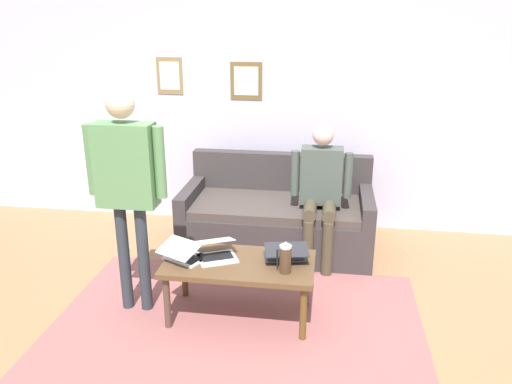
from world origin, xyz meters
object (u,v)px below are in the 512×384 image
at_px(laptop_center, 286,254).
at_px(french_press, 285,259).
at_px(coffee_table, 239,268).
at_px(couch, 277,218).
at_px(person_seated, 321,187).
at_px(person_standing, 127,176).
at_px(laptop_right, 184,254).
at_px(laptop_left, 216,252).

relative_size(laptop_center, french_press, 1.56).
height_order(coffee_table, laptop_center, laptop_center).
distance_m(couch, french_press, 1.42).
bearing_deg(laptop_center, person_seated, -103.14).
distance_m(coffee_table, person_standing, 1.07).
height_order(couch, coffee_table, couch).
xyz_separation_m(couch, laptop_center, (-0.19, 1.19, 0.20)).
relative_size(laptop_right, person_seated, 0.31).
bearing_deg(couch, french_press, 98.42).
bearing_deg(laptop_left, laptop_center, -175.54).
bearing_deg(couch, laptop_right, 66.54).
relative_size(laptop_left, french_press, 1.64).
bearing_deg(person_standing, person_seated, -142.76).
height_order(couch, french_press, couch).
bearing_deg(person_seated, laptop_center, 76.86).
distance_m(coffee_table, person_seated, 1.23).
xyz_separation_m(laptop_left, french_press, (-0.53, 0.16, 0.06)).
distance_m(couch, laptop_left, 1.29).
bearing_deg(couch, person_seated, 151.29).
xyz_separation_m(laptop_center, person_standing, (1.16, 0.09, 0.59)).
bearing_deg(person_seated, person_standing, 37.24).
bearing_deg(person_seated, french_press, 79.76).
bearing_deg(person_standing, coffee_table, -179.77).
xyz_separation_m(laptop_right, french_press, (-0.77, 0.09, 0.06)).
relative_size(coffee_table, laptop_right, 2.83).
distance_m(laptop_left, person_standing, 0.87).
xyz_separation_m(coffee_table, laptop_right, (0.42, 0.02, 0.10)).
relative_size(laptop_left, person_standing, 0.23).
distance_m(couch, coffee_table, 1.28).
relative_size(laptop_center, person_seated, 0.29).
bearing_deg(coffee_table, person_seated, -118.19).
relative_size(coffee_table, person_seated, 0.87).
relative_size(couch, person_seated, 1.41).
distance_m(couch, laptop_right, 1.43).
xyz_separation_m(couch, coffee_table, (0.15, 1.27, 0.10)).
distance_m(laptop_left, laptop_right, 0.24).
relative_size(laptop_left, laptop_center, 1.06).
height_order(laptop_left, laptop_right, same).
relative_size(laptop_left, laptop_right, 0.99).
distance_m(person_standing, person_seated, 1.77).
bearing_deg(french_press, coffee_table, -17.40).
relative_size(couch, coffee_table, 1.63).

